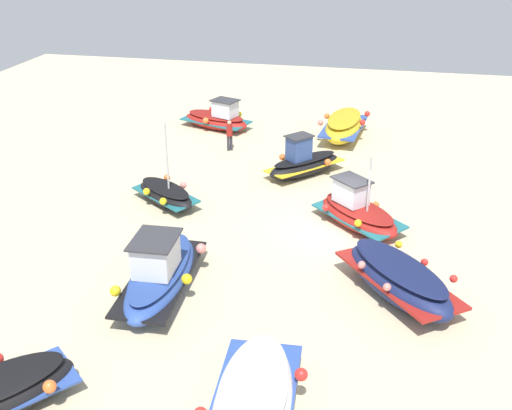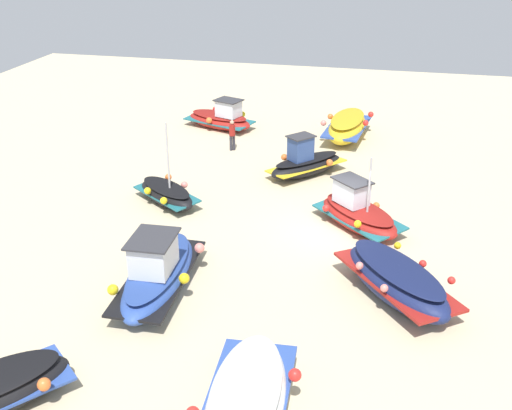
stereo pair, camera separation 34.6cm
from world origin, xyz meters
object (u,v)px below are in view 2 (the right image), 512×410
at_px(fishing_boat_0, 306,163).
at_px(fishing_boat_5, 166,194).
at_px(fishing_boat_2, 358,213).
at_px(fishing_boat_4, 347,126).
at_px(person_walking, 232,133).
at_px(fishing_boat_3, 158,272).
at_px(fishing_boat_6, 221,118).
at_px(fishing_boat_7, 397,280).
at_px(fishing_boat_1, 246,403).

height_order(fishing_boat_0, fishing_boat_5, fishing_boat_5).
relative_size(fishing_boat_2, fishing_boat_4, 0.81).
xyz_separation_m(fishing_boat_4, person_walking, (3.22, -5.56, 0.25)).
bearing_deg(fishing_boat_0, fishing_boat_5, -8.55).
bearing_deg(fishing_boat_4, person_walking, -54.16).
relative_size(fishing_boat_3, fishing_boat_4, 1.08).
xyz_separation_m(fishing_boat_4, fishing_boat_6, (-0.20, -7.17, -0.11)).
bearing_deg(fishing_boat_7, fishing_boat_3, -118.46).
bearing_deg(fishing_boat_7, fishing_boat_6, 174.84).
relative_size(fishing_boat_1, person_walking, 3.03).
distance_m(fishing_boat_4, fishing_boat_7, 15.55).
height_order(fishing_boat_1, person_walking, person_walking).
distance_m(fishing_boat_2, fishing_boat_3, 8.45).
bearing_deg(fishing_boat_4, fishing_boat_6, -85.86).
distance_m(fishing_boat_2, fishing_boat_6, 13.73).
bearing_deg(fishing_boat_6, fishing_boat_0, -25.57).
bearing_deg(fishing_boat_0, fishing_boat_7, 65.79).
distance_m(fishing_boat_1, fishing_boat_2, 11.24).
xyz_separation_m(fishing_boat_5, fishing_boat_6, (-10.38, -0.63, 0.10)).
bearing_deg(fishing_boat_7, fishing_boat_5, -156.50).
relative_size(fishing_boat_5, fishing_boat_7, 0.77).
distance_m(fishing_boat_1, fishing_boat_6, 22.87).
distance_m(fishing_boat_1, fishing_boat_5, 13.04).
distance_m(fishing_boat_4, fishing_boat_6, 7.17).
relative_size(fishing_boat_0, fishing_boat_6, 0.89).
xyz_separation_m(fishing_boat_0, fishing_boat_5, (4.44, -5.19, -0.15)).
bearing_deg(fishing_boat_4, fishing_boat_3, -9.11).
relative_size(fishing_boat_5, person_walking, 2.29).
bearing_deg(fishing_boat_0, fishing_boat_2, 71.35).
bearing_deg(fishing_boat_5, fishing_boat_4, -87.38).
bearing_deg(person_walking, fishing_boat_3, -28.47).
xyz_separation_m(fishing_boat_0, fishing_boat_1, (15.86, 1.09, 0.02)).
bearing_deg(fishing_boat_2, fishing_boat_5, 41.39).
xyz_separation_m(fishing_boat_3, fishing_boat_6, (-16.79, -2.77, -0.13)).
relative_size(fishing_boat_5, fishing_boat_6, 0.83).
distance_m(fishing_boat_0, fishing_boat_5, 6.83).
xyz_separation_m(fishing_boat_1, fishing_boat_3, (-5.01, -4.15, 0.07)).
xyz_separation_m(fishing_boat_5, fishing_boat_7, (5.07, 9.60, 0.19)).
xyz_separation_m(fishing_boat_0, fishing_boat_7, (9.51, 4.41, 0.05)).
height_order(fishing_boat_2, fishing_boat_6, fishing_boat_2).
bearing_deg(fishing_boat_1, fishing_boat_4, 175.99).
relative_size(fishing_boat_7, person_walking, 2.99).
height_order(fishing_boat_1, fishing_boat_6, fishing_boat_6).
bearing_deg(fishing_boat_5, fishing_boat_2, -146.90).
height_order(fishing_boat_1, fishing_boat_4, fishing_boat_4).
height_order(fishing_boat_6, fishing_boat_7, fishing_boat_6).
height_order(fishing_boat_5, fishing_boat_7, fishing_boat_5).
distance_m(fishing_boat_3, fishing_boat_4, 17.17).
xyz_separation_m(fishing_boat_1, fishing_boat_6, (-21.80, -6.92, -0.06)).
relative_size(fishing_boat_1, fishing_boat_3, 0.92).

